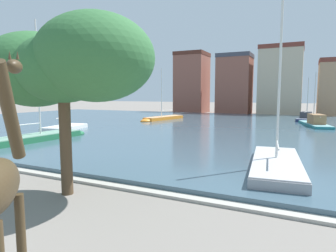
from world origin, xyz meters
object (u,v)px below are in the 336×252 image
sailboat_white (68,128)px  shade_tree (67,65)px  sailboat_green (43,138)px  sailboat_navy (307,119)px  sailboat_grey (276,163)px  sailboat_orange (161,119)px  sailboat_teal (314,123)px

sailboat_white → shade_tree: 20.45m
sailboat_green → shade_tree: size_ratio=1.36×
sailboat_green → shade_tree: 13.94m
sailboat_navy → shade_tree: (-8.62, -36.56, 4.49)m
sailboat_white → shade_tree: sailboat_white is taller
sailboat_white → sailboat_navy: 31.97m
sailboat_grey → sailboat_orange: 27.48m
sailboat_green → shade_tree: sailboat_green is taller
sailboat_white → sailboat_grey: 22.37m
sailboat_navy → sailboat_orange: bearing=-156.0°
sailboat_green → sailboat_white: (-3.52, 6.23, -0.02)m
sailboat_orange → shade_tree: 30.32m
sailboat_orange → shade_tree: sailboat_orange is taller
sailboat_green → sailboat_grey: bearing=-3.2°
sailboat_grey → shade_tree: size_ratio=1.19×
shade_tree → sailboat_navy: bearing=76.7°
sailboat_green → sailboat_navy: (19.21, 28.72, 0.07)m
sailboat_green → sailboat_orange: size_ratio=1.11×
sailboat_teal → sailboat_white: 27.90m
sailboat_teal → sailboat_orange: sailboat_orange is taller
sailboat_teal → sailboat_grey: 22.49m
sailboat_grey → sailboat_teal: bearing=84.2°
sailboat_white → sailboat_orange: sailboat_white is taller
sailboat_orange → sailboat_white: bearing=-105.1°
sailboat_navy → sailboat_green: bearing=-123.8°
sailboat_green → sailboat_white: sailboat_white is taller
sailboat_teal → sailboat_navy: bearing=95.5°
sailboat_teal → sailboat_navy: 7.37m
sailboat_green → shade_tree: (10.58, -7.85, 4.56)m
sailboat_grey → shade_tree: sailboat_grey is taller
sailboat_grey → shade_tree: 10.86m
sailboat_green → sailboat_navy: size_ratio=1.30×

